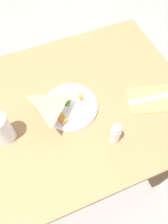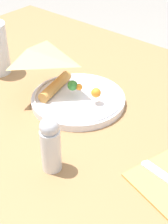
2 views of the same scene
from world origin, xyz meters
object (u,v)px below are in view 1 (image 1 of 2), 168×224
object	(u,v)px
salt_shaker	(116,133)
milk_glass	(1,129)
plate_pizza	(70,106)
butter_knife	(154,98)
napkin_folded	(151,99)
dining_table	(62,123)

from	to	relation	value
salt_shaker	milk_glass	bearing A→B (deg)	-23.96
plate_pizza	milk_glass	distance (m)	0.26
butter_knife	salt_shaker	xyz separation A→B (m)	(0.22, 0.10, 0.05)
milk_glass	salt_shaker	size ratio (longest dim) A/B	1.19
milk_glass	salt_shaker	distance (m)	0.39
milk_glass	napkin_folded	size ratio (longest dim) A/B	0.61
plate_pizza	butter_knife	bearing A→B (deg)	164.74
dining_table	salt_shaker	bearing A→B (deg)	125.82
milk_glass	napkin_folded	distance (m)	0.57
milk_glass	plate_pizza	bearing A→B (deg)	-174.08
dining_table	butter_knife	size ratio (longest dim) A/B	5.61
dining_table	plate_pizza	size ratio (longest dim) A/B	5.00
milk_glass	napkin_folded	bearing A→B (deg)	173.98
dining_table	milk_glass	distance (m)	0.28
plate_pizza	salt_shaker	bearing A→B (deg)	118.27
dining_table	plate_pizza	distance (m)	0.15
salt_shaker	napkin_folded	bearing A→B (deg)	-155.38
dining_table	butter_knife	bearing A→B (deg)	164.51
butter_knife	dining_table	bearing A→B (deg)	-7.26
napkin_folded	butter_knife	world-z (taller)	butter_knife
plate_pizza	milk_glass	world-z (taller)	milk_glass
milk_glass	salt_shaker	xyz separation A→B (m)	(-0.35, 0.16, -0.01)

